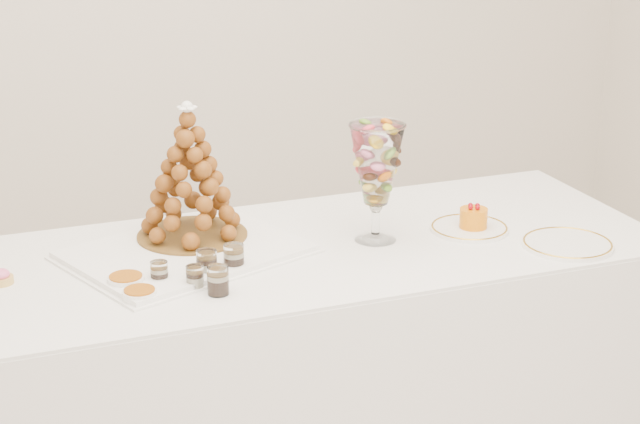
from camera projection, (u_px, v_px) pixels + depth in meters
name	position (u px, v px, depth m)	size (l,w,h in m)	color
buffet_table	(308.00, 368.00, 3.23)	(2.08, 0.85, 0.79)	white
lace_tray	(186.00, 252.00, 3.03)	(0.61, 0.46, 0.02)	white
macaron_vase	(377.00, 166.00, 3.08)	(0.16, 0.16, 0.35)	white
cake_plate	(469.00, 228.00, 3.23)	(0.24, 0.24, 0.01)	white
spare_plate	(567.00, 244.00, 3.10)	(0.27, 0.27, 0.01)	white
pink_tart	(1.00, 277.00, 2.84)	(0.07, 0.07, 0.04)	tan
verrine_a	(159.00, 273.00, 2.83)	(0.05, 0.05, 0.06)	white
verrine_b	(207.00, 264.00, 2.87)	(0.06, 0.06, 0.08)	white
verrine_c	(234.00, 258.00, 2.91)	(0.06, 0.06, 0.08)	white
verrine_d	(195.00, 277.00, 2.80)	(0.05, 0.05, 0.06)	white
verrine_e	(218.00, 281.00, 2.76)	(0.06, 0.06, 0.08)	white
ramekin_back	(126.00, 282.00, 2.81)	(0.10, 0.10, 0.03)	white
ramekin_front	(140.00, 295.00, 2.73)	(0.09, 0.09, 0.03)	white
croquembouche	(190.00, 172.00, 3.06)	(0.32, 0.32, 0.40)	brown
mousse_cake	(473.00, 218.00, 3.21)	(0.08, 0.08, 0.07)	orange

